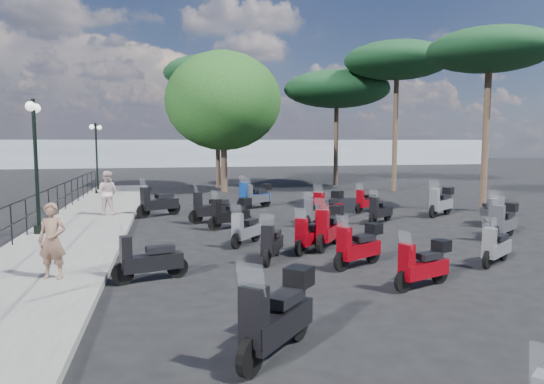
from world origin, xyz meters
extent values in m
plane|color=black|center=(0.00, 0.00, 0.00)|extent=(120.00, 120.00, 0.00)
cube|color=slate|center=(-6.50, 3.00, 0.07)|extent=(3.00, 30.00, 0.15)
cylinder|color=black|center=(-7.80, 0.75, 0.70)|extent=(0.04, 0.04, 1.10)
cylinder|color=black|center=(-7.80, 2.12, 0.70)|extent=(0.04, 0.04, 1.10)
cylinder|color=black|center=(-7.80, 3.48, 0.70)|extent=(0.04, 0.04, 1.10)
cylinder|color=black|center=(-7.80, 4.85, 0.70)|extent=(0.04, 0.04, 1.10)
cylinder|color=black|center=(-7.80, 6.22, 0.70)|extent=(0.04, 0.04, 1.10)
cylinder|color=black|center=(-7.80, 7.59, 0.70)|extent=(0.04, 0.04, 1.10)
cylinder|color=black|center=(-7.80, 8.96, 0.70)|extent=(0.04, 0.04, 1.10)
cylinder|color=black|center=(-7.80, 10.33, 0.70)|extent=(0.04, 0.04, 1.10)
cylinder|color=black|center=(-7.80, 11.69, 0.70)|extent=(0.04, 0.04, 1.10)
cylinder|color=black|center=(-7.80, 13.06, 0.70)|extent=(0.04, 0.04, 1.10)
cylinder|color=black|center=(-7.80, 14.43, 0.70)|extent=(0.04, 0.04, 1.10)
cylinder|color=black|center=(-7.80, 15.80, 0.70)|extent=(0.04, 0.04, 1.10)
cube|color=black|center=(-7.80, 2.80, 1.23)|extent=(0.04, 26.00, 0.04)
cube|color=black|center=(-7.80, 2.80, 0.70)|extent=(0.04, 26.00, 0.04)
cylinder|color=black|center=(-7.52, 2.35, 0.27)|extent=(0.32, 0.32, 0.24)
cylinder|color=black|center=(-7.52, 2.35, 2.14)|extent=(0.11, 0.11, 3.97)
cylinder|color=black|center=(-7.52, 2.35, 3.97)|extent=(0.12, 0.89, 0.04)
sphere|color=white|center=(-7.56, 2.80, 3.87)|extent=(0.28, 0.28, 0.28)
sphere|color=white|center=(-7.48, 1.91, 3.87)|extent=(0.28, 0.28, 0.28)
cylinder|color=black|center=(-7.39, 13.73, 0.26)|extent=(0.29, 0.29, 0.22)
cylinder|color=black|center=(-7.39, 13.73, 1.99)|extent=(0.10, 0.10, 3.69)
cylinder|color=black|center=(-7.39, 13.73, 3.70)|extent=(0.30, 0.80, 0.04)
sphere|color=white|center=(-7.26, 14.13, 3.61)|extent=(0.26, 0.26, 0.26)
sphere|color=white|center=(-7.52, 13.34, 3.61)|extent=(0.26, 0.26, 0.26)
imported|color=brown|center=(-6.00, -2.83, 0.92)|extent=(0.63, 0.48, 1.54)
imported|color=beige|center=(-5.97, 5.79, 0.97)|extent=(0.94, 0.83, 1.64)
cylinder|color=black|center=(-2.75, -7.40, 0.26)|extent=(0.43, 0.46, 0.52)
cylinder|color=black|center=(-1.89, -6.44, 0.26)|extent=(0.43, 0.46, 0.52)
cube|color=black|center=(-2.28, -6.88, 0.45)|extent=(1.21, 1.28, 0.37)
cube|color=black|center=(-2.16, -6.75, 0.75)|extent=(0.67, 0.70, 0.15)
cube|color=black|center=(-2.69, -7.34, 0.75)|extent=(0.40, 0.39, 0.75)
plane|color=white|center=(-2.74, -7.38, 1.24)|extent=(0.36, 0.34, 0.40)
cube|color=black|center=(-1.87, -6.43, 0.95)|extent=(0.50, 0.50, 0.28)
cylinder|color=black|center=(-4.65, -3.07, 0.23)|extent=(0.46, 0.21, 0.45)
cylinder|color=black|center=(-3.55, -2.77, 0.23)|extent=(0.46, 0.21, 0.45)
cube|color=black|center=(-4.05, -2.91, 0.40)|extent=(1.27, 0.64, 0.32)
cube|color=black|center=(-3.90, -2.86, 0.66)|extent=(0.62, 0.42, 0.13)
cube|color=black|center=(-4.57, -3.05, 0.66)|extent=(0.28, 0.33, 0.66)
plane|color=white|center=(-4.63, -3.06, 1.09)|extent=(0.17, 0.37, 0.35)
cylinder|color=black|center=(-1.95, -0.30, 0.22)|extent=(0.34, 0.40, 0.44)
cylinder|color=black|center=(-1.27, 0.55, 0.22)|extent=(0.34, 0.40, 0.44)
cube|color=#9EA1A8|center=(-1.59, 0.16, 0.38)|extent=(0.98, 1.11, 0.31)
cube|color=black|center=(-1.49, 0.28, 0.63)|extent=(0.55, 0.59, 0.13)
cube|color=#9EA1A8|center=(-1.91, -0.24, 0.63)|extent=(0.34, 0.33, 0.63)
plane|color=white|center=(-1.94, -0.28, 1.04)|extent=(0.31, 0.27, 0.34)
cylinder|color=black|center=(-2.28, 2.51, 0.23)|extent=(0.47, 0.28, 0.47)
cylinder|color=black|center=(-1.21, 3.00, 0.23)|extent=(0.47, 0.28, 0.47)
cube|color=black|center=(-1.70, 2.77, 0.41)|extent=(1.30, 0.83, 0.33)
cube|color=black|center=(-1.55, 2.84, 0.69)|extent=(0.66, 0.51, 0.14)
cube|color=black|center=(-2.21, 2.55, 0.69)|extent=(0.32, 0.36, 0.69)
plane|color=white|center=(-2.26, 2.52, 1.13)|extent=(0.22, 0.37, 0.36)
cube|color=black|center=(-1.19, 3.00, 0.86)|extent=(0.43, 0.42, 0.25)
cylinder|color=black|center=(-4.67, 5.59, 0.27)|extent=(0.51, 0.37, 0.53)
cylinder|color=black|center=(-3.53, 6.29, 0.27)|extent=(0.51, 0.37, 0.53)
cube|color=black|center=(-4.05, 5.97, 0.47)|extent=(1.43, 1.08, 0.38)
cube|color=black|center=(-3.89, 6.07, 0.78)|extent=(0.74, 0.63, 0.16)
cube|color=black|center=(-4.59, 5.64, 0.78)|extent=(0.38, 0.41, 0.78)
plane|color=white|center=(-4.65, 5.60, 1.28)|extent=(0.30, 0.41, 0.41)
cylinder|color=black|center=(0.04, -3.03, 0.23)|extent=(0.44, 0.30, 0.45)
cylinder|color=black|center=(1.03, -2.48, 0.23)|extent=(0.44, 0.30, 0.45)
cube|color=maroon|center=(0.58, -2.73, 0.40)|extent=(1.23, 0.88, 0.32)
cube|color=black|center=(0.72, -2.65, 0.66)|extent=(0.63, 0.52, 0.13)
cube|color=maroon|center=(0.10, -2.99, 0.66)|extent=(0.32, 0.35, 0.66)
plane|color=white|center=(0.05, -3.02, 1.09)|extent=(0.24, 0.35, 0.35)
cube|color=black|center=(1.05, -2.47, 0.83)|extent=(0.43, 0.42, 0.25)
cylinder|color=black|center=(-1.52, -2.31, 0.22)|extent=(0.27, 0.44, 0.44)
cylinder|color=black|center=(-1.06, -1.30, 0.22)|extent=(0.27, 0.44, 0.44)
cube|color=black|center=(-1.27, -1.76, 0.39)|extent=(0.78, 1.22, 0.31)
cube|color=black|center=(-1.21, -1.62, 0.65)|extent=(0.48, 0.62, 0.13)
cube|color=black|center=(-1.49, -2.24, 0.65)|extent=(0.34, 0.30, 0.65)
plane|color=white|center=(-1.51, -2.29, 1.06)|extent=(0.35, 0.21, 0.34)
cylinder|color=black|center=(-0.48, -1.43, 0.22)|extent=(0.37, 0.38, 0.44)
cylinder|color=black|center=(0.27, -0.63, 0.22)|extent=(0.37, 0.38, 0.44)
cube|color=maroon|center=(-0.08, -1.00, 0.38)|extent=(1.04, 1.07, 0.31)
cube|color=black|center=(0.03, -0.89, 0.64)|extent=(0.57, 0.58, 0.13)
cube|color=maroon|center=(-0.43, -1.38, 0.64)|extent=(0.34, 0.33, 0.64)
plane|color=white|center=(-0.47, -1.42, 1.05)|extent=(0.30, 0.29, 0.34)
cylinder|color=black|center=(-2.81, 3.86, 0.26)|extent=(0.52, 0.24, 0.51)
cylinder|color=black|center=(-1.57, 4.20, 0.26)|extent=(0.52, 0.24, 0.51)
cube|color=black|center=(-2.14, 4.05, 0.45)|extent=(1.44, 0.72, 0.36)
cube|color=black|center=(-1.97, 4.09, 0.75)|extent=(0.70, 0.48, 0.15)
cube|color=black|center=(-2.73, 3.89, 0.75)|extent=(0.31, 0.37, 0.75)
plane|color=white|center=(-2.79, 3.87, 1.23)|extent=(0.19, 0.41, 0.40)
cylinder|color=black|center=(-0.69, 7.09, 0.26)|extent=(0.50, 0.36, 0.52)
cylinder|color=black|center=(0.43, 7.75, 0.26)|extent=(0.50, 0.36, 0.52)
cube|color=navy|center=(-0.08, 7.45, 0.46)|extent=(1.40, 1.04, 0.37)
cube|color=black|center=(0.08, 7.54, 0.76)|extent=(0.73, 0.61, 0.15)
cube|color=navy|center=(-0.61, 7.13, 0.76)|extent=(0.37, 0.40, 0.76)
plane|color=white|center=(-0.67, 7.10, 1.25)|extent=(0.28, 0.40, 0.40)
cylinder|color=black|center=(0.68, -4.71, 0.22)|extent=(0.43, 0.24, 0.43)
cylinder|color=black|center=(1.68, -4.32, 0.22)|extent=(0.43, 0.24, 0.43)
cube|color=maroon|center=(1.22, -4.50, 0.38)|extent=(1.20, 0.70, 0.30)
cube|color=black|center=(1.36, -4.44, 0.63)|extent=(0.60, 0.44, 0.13)
cube|color=maroon|center=(0.74, -4.68, 0.63)|extent=(0.28, 0.32, 0.63)
plane|color=white|center=(0.69, -4.70, 1.03)|extent=(0.19, 0.34, 0.33)
cube|color=black|center=(1.70, -4.31, 0.79)|extent=(0.39, 0.38, 0.23)
cylinder|color=black|center=(0.13, -1.24, 0.26)|extent=(0.39, 0.48, 0.52)
cylinder|color=black|center=(0.90, -0.20, 0.26)|extent=(0.39, 0.48, 0.52)
cube|color=maroon|center=(0.55, -0.68, 0.45)|extent=(1.12, 1.34, 0.37)
cube|color=black|center=(0.66, -0.53, 0.75)|extent=(0.64, 0.71, 0.15)
cube|color=maroon|center=(0.18, -1.17, 0.75)|extent=(0.40, 0.38, 0.75)
plane|color=white|center=(0.15, -1.22, 1.24)|extent=(0.38, 0.31, 0.40)
cube|color=black|center=(0.91, -0.19, 0.95)|extent=(0.49, 0.50, 0.28)
cylinder|color=black|center=(3.17, 2.42, 0.22)|extent=(0.40, 0.34, 0.44)
cylinder|color=black|center=(4.05, 3.10, 0.22)|extent=(0.40, 0.34, 0.44)
cube|color=black|center=(3.65, 2.78, 0.39)|extent=(1.14, 0.98, 0.31)
cube|color=black|center=(3.77, 2.88, 0.64)|extent=(0.60, 0.56, 0.13)
cube|color=black|center=(3.23, 2.46, 0.64)|extent=(0.33, 0.34, 0.64)
plane|color=white|center=(3.19, 2.43, 1.06)|extent=(0.27, 0.32, 0.34)
cylinder|color=black|center=(0.82, 2.35, 0.22)|extent=(0.31, 0.42, 0.43)
cylinder|color=black|center=(1.40, 3.27, 0.22)|extent=(0.31, 0.42, 0.43)
cube|color=#45464C|center=(1.14, 2.85, 0.38)|extent=(0.89, 1.16, 0.31)
cube|color=black|center=(1.22, 2.98, 0.63)|extent=(0.52, 0.60, 0.13)
cube|color=#45464C|center=(0.86, 2.42, 0.63)|extent=(0.34, 0.31, 0.63)
plane|color=white|center=(0.83, 2.37, 1.04)|extent=(0.33, 0.24, 0.34)
cube|color=black|center=(1.41, 3.29, 0.80)|extent=(0.41, 0.42, 0.24)
cylinder|color=black|center=(-0.48, 7.05, 0.24)|extent=(0.45, 0.37, 0.48)
cylinder|color=black|center=(0.49, 7.77, 0.24)|extent=(0.45, 0.37, 0.48)
cube|color=#45464C|center=(0.05, 7.44, 0.42)|extent=(1.25, 1.05, 0.34)
cube|color=black|center=(0.18, 7.55, 0.70)|extent=(0.66, 0.60, 0.14)
cube|color=#45464C|center=(-0.41, 7.10, 0.70)|extent=(0.36, 0.37, 0.70)
plane|color=white|center=(-0.46, 7.07, 1.16)|extent=(0.29, 0.35, 0.37)
cube|color=black|center=(0.51, 7.79, 0.89)|extent=(0.47, 0.46, 0.26)
cylinder|color=black|center=(3.36, -3.51, 0.21)|extent=(0.40, 0.32, 0.43)
cylinder|color=black|center=(4.24, -2.90, 0.21)|extent=(0.40, 0.32, 0.43)
cube|color=#93979B|center=(3.84, -3.18, 0.38)|extent=(1.13, 0.91, 0.30)
cube|color=black|center=(3.97, -3.09, 0.63)|extent=(0.59, 0.53, 0.13)
cube|color=#93979B|center=(3.42, -3.47, 0.63)|extent=(0.31, 0.33, 0.63)
plane|color=white|center=(3.38, -3.50, 1.03)|extent=(0.25, 0.32, 0.33)
cylinder|color=black|center=(5.53, -0.93, 0.24)|extent=(0.45, 0.36, 0.48)
cylinder|color=black|center=(6.51, -0.24, 0.24)|extent=(0.45, 0.36, 0.48)
cube|color=#45464C|center=(6.06, -0.55, 0.42)|extent=(1.26, 1.03, 0.34)
cube|color=black|center=(6.20, -0.46, 0.70)|extent=(0.66, 0.59, 0.14)
cube|color=#45464C|center=(5.60, -0.88, 0.70)|extent=(0.35, 0.37, 0.70)
plane|color=white|center=(5.55, -0.92, 1.15)|extent=(0.28, 0.36, 0.37)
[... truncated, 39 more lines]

